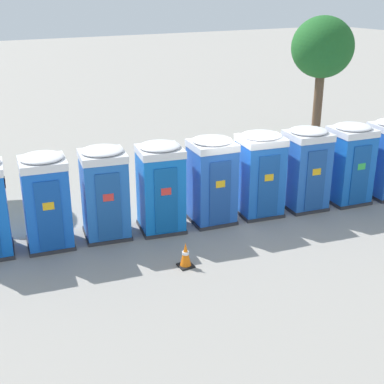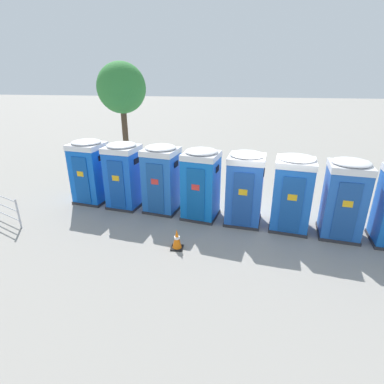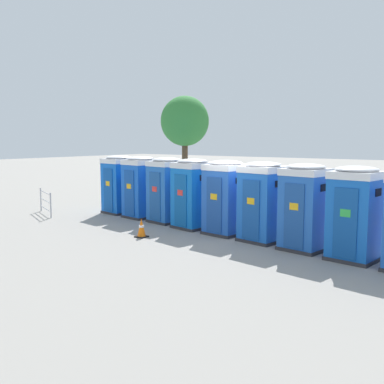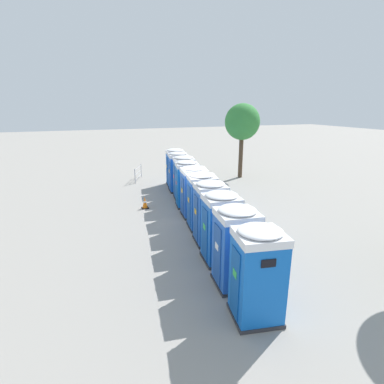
# 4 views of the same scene
# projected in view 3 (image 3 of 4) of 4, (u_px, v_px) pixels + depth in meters

# --- Properties ---
(ground_plane) EXTENTS (120.00, 120.00, 0.00)m
(ground_plane) POSITION_uv_depth(u_px,v_px,m) (248.00, 236.00, 15.07)
(ground_plane) COLOR gray
(portapotty_0) EXTENTS (1.40, 1.38, 2.54)m
(portapotty_0) POSITION_uv_depth(u_px,v_px,m) (119.00, 184.00, 19.63)
(portapotty_0) COLOR #2D2D33
(portapotty_0) RESTS_ON ground
(portapotty_1) EXTENTS (1.35, 1.36, 2.54)m
(portapotty_1) POSITION_uv_depth(u_px,v_px,m) (140.00, 187.00, 18.52)
(portapotty_1) COLOR #2D2D33
(portapotty_1) RESTS_ON ground
(portapotty_2) EXTENTS (1.40, 1.39, 2.54)m
(portapotty_2) POSITION_uv_depth(u_px,v_px,m) (166.00, 190.00, 17.48)
(portapotty_2) COLOR #2D2D33
(portapotty_2) RESTS_ON ground
(portapotty_3) EXTENTS (1.41, 1.40, 2.54)m
(portapotty_3) POSITION_uv_depth(u_px,v_px,m) (192.00, 193.00, 16.32)
(portapotty_3) COLOR #2D2D33
(portapotty_3) RESTS_ON ground
(portapotty_4) EXTENTS (1.35, 1.33, 2.54)m
(portapotty_4) POSITION_uv_depth(u_px,v_px,m) (225.00, 197.00, 15.26)
(portapotty_4) COLOR #2D2D33
(portapotty_4) RESTS_ON ground
(portapotty_5) EXTENTS (1.41, 1.38, 2.54)m
(portapotty_5) POSITION_uv_depth(u_px,v_px,m) (262.00, 201.00, 14.19)
(portapotty_5) COLOR #2D2D33
(portapotty_5) RESTS_ON ground
(portapotty_6) EXTENTS (1.36, 1.35, 2.54)m
(portapotty_6) POSITION_uv_depth(u_px,v_px,m) (305.00, 207.00, 13.08)
(portapotty_6) COLOR #2D2D33
(portapotty_6) RESTS_ON ground
(portapotty_7) EXTENTS (1.35, 1.34, 2.54)m
(portapotty_7) POSITION_uv_depth(u_px,v_px,m) (355.00, 213.00, 11.97)
(portapotty_7) COLOR #2D2D33
(portapotty_7) RESTS_ON ground
(street_tree_0) EXTENTS (2.57, 2.57, 5.52)m
(street_tree_0) POSITION_uv_depth(u_px,v_px,m) (185.00, 122.00, 23.88)
(street_tree_0) COLOR #4C3826
(street_tree_0) RESTS_ON ground
(traffic_cone) EXTENTS (0.36, 0.36, 0.64)m
(traffic_cone) POSITION_uv_depth(u_px,v_px,m) (141.00, 228.00, 14.88)
(traffic_cone) COLOR black
(traffic_cone) RESTS_ON ground
(event_barrier) EXTENTS (1.89, 0.87, 1.05)m
(event_barrier) POSITION_uv_depth(u_px,v_px,m) (45.00, 201.00, 19.36)
(event_barrier) COLOR #B7B7BC
(event_barrier) RESTS_ON ground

